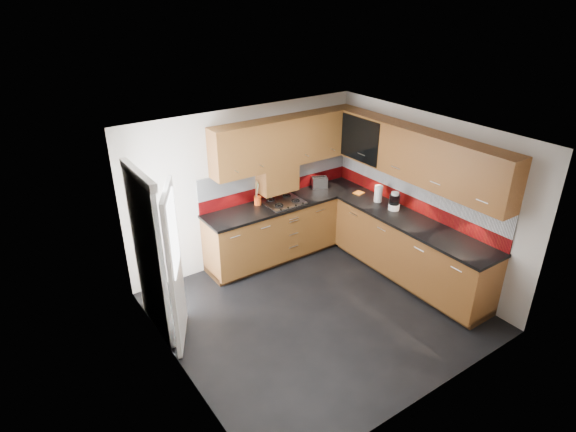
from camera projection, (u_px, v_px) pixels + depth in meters
room at (321, 211)px, 5.77m from camera, size 4.00×3.80×2.64m
base_cabinets at (345, 240)px, 7.31m from camera, size 2.70×3.20×0.95m
countertop at (346, 212)px, 7.08m from camera, size 2.72×3.22×0.04m
backsplash at (349, 186)px, 7.23m from camera, size 2.70×3.20×0.54m
upper_cabinets at (356, 149)px, 6.82m from camera, size 2.50×3.20×0.72m
extractor_hood at (277, 179)px, 7.30m from camera, size 0.60×0.33×0.40m
glass_cabinet at (367, 136)px, 7.27m from camera, size 0.32×0.80×0.66m
back_door at (160, 261)px, 5.62m from camera, size 0.42×1.19×2.04m
gas_hob at (283, 202)px, 7.32m from camera, size 0.58×0.51×0.04m
utensil_pot at (257, 199)px, 7.23m from camera, size 0.11×0.11×0.38m
toaster at (319, 182)px, 7.84m from camera, size 0.29×0.24×0.18m
food_processor at (394, 202)px, 7.05m from camera, size 0.16×0.16×0.27m
paper_towel at (378, 194)px, 7.32m from camera, size 0.16×0.16×0.26m
orange_cloth at (359, 193)px, 7.64m from camera, size 0.17×0.16×0.02m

